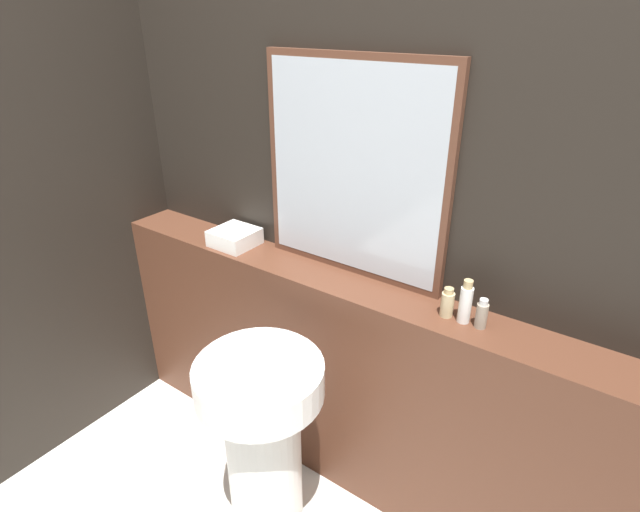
# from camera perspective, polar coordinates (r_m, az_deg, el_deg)

# --- Properties ---
(wall_back) EXTENTS (8.00, 0.06, 2.50)m
(wall_back) POSITION_cam_1_polar(r_m,az_deg,el_deg) (1.86, 6.35, 6.39)
(wall_back) COLOR black
(wall_back) RESTS_ON ground_plane
(vanity_counter) EXTENTS (2.39, 0.22, 0.96)m
(vanity_counter) POSITION_cam_1_polar(r_m,az_deg,el_deg) (2.15, 3.38, -14.43)
(vanity_counter) COLOR #512D1E
(vanity_counter) RESTS_ON ground_plane
(pedestal_sink) EXTENTS (0.43, 0.43, 0.85)m
(pedestal_sink) POSITION_cam_1_polar(r_m,az_deg,el_deg) (1.90, -6.50, -20.27)
(pedestal_sink) COLOR white
(pedestal_sink) RESTS_ON ground_plane
(mirror) EXTENTS (0.75, 0.03, 0.80)m
(mirror) POSITION_cam_1_polar(r_m,az_deg,el_deg) (1.82, 3.80, 9.63)
(mirror) COLOR #563323
(mirror) RESTS_ON vanity_counter
(towel_stack) EXTENTS (0.18, 0.18, 0.07)m
(towel_stack) POSITION_cam_1_polar(r_m,az_deg,el_deg) (2.20, -9.72, 2.13)
(towel_stack) COLOR white
(towel_stack) RESTS_ON vanity_counter
(shampoo_bottle) EXTENTS (0.04, 0.04, 0.10)m
(shampoo_bottle) POSITION_cam_1_polar(r_m,az_deg,el_deg) (1.71, 14.35, -5.24)
(shampoo_bottle) COLOR #C6B284
(shampoo_bottle) RESTS_ON vanity_counter
(conditioner_bottle) EXTENTS (0.04, 0.04, 0.15)m
(conditioner_bottle) POSITION_cam_1_polar(r_m,az_deg,el_deg) (1.68, 16.29, -5.16)
(conditioner_bottle) COLOR white
(conditioner_bottle) RESTS_ON vanity_counter
(lotion_bottle) EXTENTS (0.04, 0.04, 0.10)m
(lotion_bottle) POSITION_cam_1_polar(r_m,az_deg,el_deg) (1.68, 17.99, -6.37)
(lotion_bottle) COLOR gray
(lotion_bottle) RESTS_ON vanity_counter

